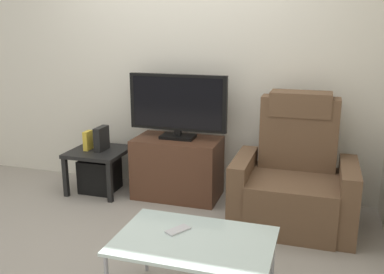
{
  "coord_description": "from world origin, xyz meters",
  "views": [
    {
      "loc": [
        1.29,
        -2.83,
        1.62
      ],
      "look_at": [
        0.26,
        0.5,
        0.7
      ],
      "focal_mm": 39.7,
      "sensor_mm": 36.0,
      "label": 1
    }
  ],
  "objects": [
    {
      "name": "book_upright",
      "position": [
        -0.89,
        0.72,
        0.52
      ],
      "size": [
        0.05,
        0.12,
        0.19
      ],
      "primitive_type": "cube",
      "color": "gold",
      "rests_on": "side_table"
    },
    {
      "name": "cell_phone",
      "position": [
        0.53,
        -0.67,
        0.44
      ],
      "size": [
        0.14,
        0.16,
        0.01
      ],
      "primitive_type": "cube",
      "rotation": [
        0.0,
        0.0,
        -0.55
      ],
      "color": "#B7B7BC",
      "rests_on": "coffee_table"
    },
    {
      "name": "recliner_armchair",
      "position": [
        1.12,
        0.59,
        0.37
      ],
      "size": [
        0.98,
        0.78,
        1.08
      ],
      "rotation": [
        0.0,
        0.0,
        0.09
      ],
      "color": "brown",
      "rests_on": "ground"
    },
    {
      "name": "television",
      "position": [
        0.01,
        0.85,
        0.9
      ],
      "size": [
        0.94,
        0.2,
        0.61
      ],
      "color": "black",
      "rests_on": "tv_stand"
    },
    {
      "name": "wall_back",
      "position": [
        0.0,
        1.13,
        1.3
      ],
      "size": [
        6.4,
        0.06,
        2.6
      ],
      "primitive_type": "cube",
      "color": "beige",
      "rests_on": "ground"
    },
    {
      "name": "side_table",
      "position": [
        -0.79,
        0.74,
        0.36
      ],
      "size": [
        0.54,
        0.54,
        0.42
      ],
      "color": "black",
      "rests_on": "ground"
    },
    {
      "name": "tv_stand",
      "position": [
        0.01,
        0.83,
        0.29
      ],
      "size": [
        0.81,
        0.47,
        0.58
      ],
      "color": "#4C2D1E",
      "rests_on": "ground"
    },
    {
      "name": "ground_plane",
      "position": [
        0.0,
        0.0,
        0.0
      ],
      "size": [
        6.4,
        6.4,
        0.0
      ],
      "primitive_type": "plane",
      "color": "gray"
    },
    {
      "name": "subwoofer_box",
      "position": [
        -0.79,
        0.74,
        0.17
      ],
      "size": [
        0.33,
        0.33,
        0.33
      ],
      "primitive_type": "cube",
      "color": "black",
      "rests_on": "ground"
    },
    {
      "name": "coffee_table",
      "position": [
        0.65,
        -0.74,
        0.41
      ],
      "size": [
        0.9,
        0.6,
        0.44
      ],
      "color": "#B2C6C1",
      "rests_on": "ground"
    },
    {
      "name": "game_console",
      "position": [
        -0.75,
        0.75,
        0.54
      ],
      "size": [
        0.07,
        0.2,
        0.23
      ],
      "primitive_type": "cube",
      "color": "black",
      "rests_on": "side_table"
    }
  ]
}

